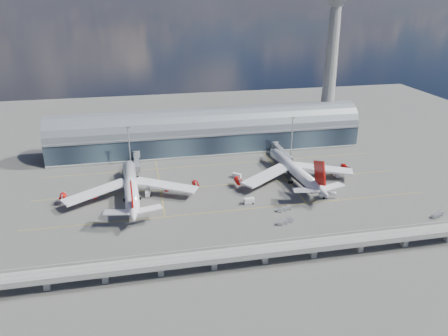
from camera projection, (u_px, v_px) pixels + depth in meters
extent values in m
plane|color=#474744|center=(233.00, 201.00, 219.22)|extent=(500.00, 500.00, 0.00)
cube|color=gold|center=(238.00, 210.00, 210.15)|extent=(200.00, 0.25, 0.01)
cube|color=gold|center=(225.00, 185.00, 237.35)|extent=(200.00, 0.25, 0.01)
cube|color=gold|center=(215.00, 165.00, 264.56)|extent=(200.00, 0.25, 0.01)
cube|color=gold|center=(159.00, 183.00, 239.90)|extent=(0.25, 80.00, 0.01)
cube|color=gold|center=(281.00, 173.00, 252.94)|extent=(0.25, 80.00, 0.01)
cube|color=#1F2834|center=(207.00, 139.00, 287.30)|extent=(200.00, 28.00, 14.00)
cylinder|color=slate|center=(207.00, 129.00, 284.65)|extent=(200.00, 28.00, 28.00)
cube|color=gray|center=(211.00, 136.00, 271.95)|extent=(200.00, 1.00, 1.20)
cube|color=gray|center=(208.00, 148.00, 289.72)|extent=(200.00, 30.00, 1.20)
cube|color=gray|center=(325.00, 133.00, 308.79)|extent=(18.00, 18.00, 8.00)
cone|color=gray|center=(330.00, 75.00, 293.28)|extent=(10.00, 10.00, 90.00)
cone|color=gray|center=(337.00, 1.00, 275.50)|extent=(16.00, 16.00, 8.00)
cube|color=gray|center=(265.00, 251.00, 167.27)|extent=(220.00, 8.50, 1.20)
cube|color=gray|center=(268.00, 254.00, 163.22)|extent=(220.00, 0.40, 1.20)
cube|color=gray|center=(262.00, 243.00, 170.48)|extent=(220.00, 0.40, 1.20)
cube|color=gray|center=(266.00, 251.00, 165.66)|extent=(220.00, 0.12, 0.12)
cube|color=gray|center=(264.00, 247.00, 168.38)|extent=(220.00, 0.12, 0.12)
cube|color=gray|center=(46.00, 283.00, 153.51)|extent=(2.20, 2.20, 5.00)
cube|color=gray|center=(105.00, 276.00, 157.23)|extent=(2.20, 2.20, 5.00)
cube|color=gray|center=(161.00, 270.00, 160.95)|extent=(2.20, 2.20, 5.00)
cube|color=gray|center=(214.00, 263.00, 164.68)|extent=(2.20, 2.20, 5.00)
cube|color=gray|center=(265.00, 257.00, 168.40)|extent=(2.20, 2.20, 5.00)
cube|color=gray|center=(314.00, 252.00, 172.13)|extent=(2.20, 2.20, 5.00)
cube|color=gray|center=(360.00, 246.00, 175.85)|extent=(2.20, 2.20, 5.00)
cube|color=gray|center=(405.00, 241.00, 179.57)|extent=(2.20, 2.20, 5.00)
cube|color=gray|center=(448.00, 236.00, 183.30)|extent=(2.20, 2.20, 5.00)
cylinder|color=gray|center=(130.00, 148.00, 255.05)|extent=(0.70, 0.70, 25.00)
cube|color=gray|center=(128.00, 127.00, 250.25)|extent=(3.00, 0.40, 1.00)
cylinder|color=gray|center=(292.00, 137.00, 273.67)|extent=(0.70, 0.70, 25.00)
cube|color=gray|center=(293.00, 118.00, 268.87)|extent=(3.00, 0.40, 1.00)
cylinder|color=white|center=(131.00, 185.00, 220.96)|extent=(8.19, 54.65, 6.57)
cone|color=white|center=(129.00, 164.00, 248.28)|extent=(6.82, 8.41, 6.57)
cone|color=white|center=(133.00, 214.00, 191.48)|extent=(6.94, 12.52, 6.57)
cube|color=#AE0B07|center=(132.00, 194.00, 191.19)|extent=(1.08, 12.30, 13.60)
cube|color=white|center=(96.00, 192.00, 215.76)|extent=(32.84, 23.55, 2.66)
cube|color=white|center=(165.00, 185.00, 223.09)|extent=(33.33, 22.04, 2.66)
cylinder|color=#AE0B07|center=(95.00, 194.00, 218.17)|extent=(3.44, 5.23, 3.29)
cylinder|color=#AE0B07|center=(63.00, 197.00, 214.92)|extent=(3.44, 5.23, 3.29)
cylinder|color=#AE0B07|center=(166.00, 187.00, 225.77)|extent=(3.44, 5.23, 3.29)
cylinder|color=#AE0B07|center=(195.00, 184.00, 229.03)|extent=(3.44, 5.23, 3.29)
cylinder|color=gray|center=(130.00, 179.00, 240.09)|extent=(0.51, 0.51, 3.08)
cylinder|color=gray|center=(125.00, 198.00, 218.39)|extent=(0.62, 0.62, 3.08)
cylinder|color=gray|center=(139.00, 197.00, 219.79)|extent=(0.62, 0.62, 3.08)
cylinder|color=black|center=(125.00, 200.00, 218.76)|extent=(2.30, 1.61, 1.54)
cylinder|color=black|center=(139.00, 199.00, 220.16)|extent=(2.30, 1.61, 1.54)
cylinder|color=white|center=(294.00, 169.00, 241.30)|extent=(10.90, 52.54, 6.26)
cone|color=white|center=(273.00, 152.00, 267.31)|extent=(7.01, 9.16, 6.26)
cone|color=white|center=(321.00, 191.00, 213.06)|extent=(7.39, 13.46, 6.26)
cube|color=#AE0B07|center=(320.00, 173.00, 212.82)|extent=(1.91, 12.92, 14.29)
cube|color=white|center=(267.00, 175.00, 235.21)|extent=(31.98, 25.02, 2.67)
cube|color=white|center=(323.00, 169.00, 244.22)|extent=(33.35, 20.61, 2.67)
cylinder|color=black|center=(293.00, 172.00, 241.95)|extent=(9.49, 47.13, 5.32)
cylinder|color=#AE0B07|center=(264.00, 177.00, 237.69)|extent=(3.92, 5.68, 3.45)
cylinder|color=#AE0B07|center=(238.00, 180.00, 233.69)|extent=(3.92, 5.68, 3.45)
cylinder|color=#AE0B07|center=(322.00, 170.00, 247.03)|extent=(3.92, 5.68, 3.45)
cylinder|color=#AE0B07|center=(345.00, 167.00, 251.04)|extent=(3.92, 5.68, 3.45)
cylinder|color=gray|center=(280.00, 165.00, 259.41)|extent=(0.54, 0.54, 3.24)
cylinder|color=gray|center=(291.00, 181.00, 238.35)|extent=(0.65, 0.65, 3.24)
cylinder|color=gray|center=(302.00, 179.00, 240.19)|extent=(0.65, 0.65, 3.24)
cylinder|color=black|center=(291.00, 182.00, 238.74)|extent=(2.51, 1.82, 1.62)
cylinder|color=black|center=(302.00, 181.00, 240.58)|extent=(2.51, 1.82, 1.62)
cube|color=gray|center=(137.00, 161.00, 255.74)|extent=(3.00, 24.00, 3.00)
cube|color=gray|center=(137.00, 169.00, 244.86)|extent=(3.60, 3.60, 3.40)
cylinder|color=gray|center=(136.00, 154.00, 266.62)|extent=(4.40, 4.40, 4.00)
cylinder|color=gray|center=(137.00, 174.00, 246.18)|extent=(0.50, 0.50, 3.40)
cylinder|color=black|center=(138.00, 177.00, 246.69)|extent=(1.40, 0.80, 0.80)
cube|color=gray|center=(282.00, 152.00, 270.41)|extent=(3.00, 28.00, 3.00)
cube|color=gray|center=(289.00, 160.00, 257.71)|extent=(3.60, 3.60, 3.40)
cylinder|color=gray|center=(275.00, 145.00, 283.10)|extent=(4.40, 4.40, 4.00)
cylinder|color=gray|center=(289.00, 165.00, 259.04)|extent=(0.50, 0.50, 3.40)
cylinder|color=black|center=(289.00, 167.00, 259.55)|extent=(1.40, 0.80, 0.80)
cube|color=silver|center=(148.00, 192.00, 224.61)|extent=(3.10, 7.21, 2.60)
cylinder|color=black|center=(147.00, 193.00, 227.01)|extent=(2.59, 1.18, 0.90)
cylinder|color=black|center=(149.00, 196.00, 223.08)|extent=(2.59, 1.18, 0.90)
cube|color=silver|center=(249.00, 201.00, 215.53)|extent=(5.25, 2.55, 2.69)
cylinder|color=black|center=(252.00, 203.00, 216.24)|extent=(1.02, 2.62, 0.93)
cylinder|color=black|center=(246.00, 203.00, 215.72)|extent=(1.02, 2.62, 0.93)
cube|color=silver|center=(328.00, 195.00, 222.02)|extent=(8.43, 4.46, 2.63)
cylinder|color=black|center=(332.00, 196.00, 223.57)|extent=(1.57, 2.68, 0.91)
cylinder|color=black|center=(324.00, 198.00, 221.35)|extent=(1.57, 2.68, 0.91)
cube|color=silver|center=(336.00, 173.00, 247.23)|extent=(2.60, 6.68, 2.89)
cylinder|color=black|center=(334.00, 174.00, 249.65)|extent=(2.78, 1.02, 1.00)
cylinder|color=black|center=(337.00, 177.00, 245.78)|extent=(2.78, 1.02, 1.00)
cube|color=silver|center=(267.00, 177.00, 242.99)|extent=(4.04, 5.96, 2.84)
cylinder|color=black|center=(265.00, 178.00, 244.88)|extent=(2.90, 1.76, 0.98)
cylinder|color=black|center=(268.00, 180.00, 242.05)|extent=(2.90, 1.76, 0.98)
cube|color=silver|center=(237.00, 175.00, 245.52)|extent=(5.30, 5.04, 2.29)
cylinder|color=black|center=(238.00, 176.00, 247.16)|extent=(2.06, 2.17, 0.79)
cylinder|color=black|center=(235.00, 178.00, 244.64)|extent=(2.06, 2.17, 0.79)
cube|color=gray|center=(280.00, 211.00, 208.18)|extent=(2.83, 2.29, 0.31)
cube|color=#B9BABF|center=(280.00, 210.00, 207.87)|extent=(2.41, 2.07, 1.54)
cube|color=gray|center=(284.00, 210.00, 209.36)|extent=(2.83, 2.29, 0.31)
cube|color=#B9BABF|center=(285.00, 209.00, 209.05)|extent=(2.41, 2.07, 1.54)
cube|color=gray|center=(289.00, 209.00, 210.54)|extent=(2.83, 2.29, 0.31)
cube|color=#B9BABF|center=(289.00, 207.00, 210.23)|extent=(2.41, 2.07, 1.54)
cube|color=gray|center=(281.00, 224.00, 196.46)|extent=(3.03, 2.52, 0.32)
cube|color=#B9BABF|center=(281.00, 223.00, 196.13)|extent=(2.59, 2.27, 1.62)
cube|color=gray|center=(285.00, 223.00, 197.83)|extent=(3.03, 2.52, 0.32)
cube|color=#B9BABF|center=(286.00, 221.00, 197.51)|extent=(2.59, 2.27, 1.62)
cube|color=gray|center=(290.00, 221.00, 199.20)|extent=(3.03, 2.52, 0.32)
cube|color=#B9BABF|center=(290.00, 220.00, 198.88)|extent=(2.59, 2.27, 1.62)
cube|color=gray|center=(434.00, 218.00, 202.24)|extent=(2.93, 2.54, 0.31)
cube|color=#B9BABF|center=(435.00, 216.00, 201.93)|extent=(2.52, 2.27, 1.54)
cube|color=gray|center=(437.00, 216.00, 203.72)|extent=(2.93, 2.54, 0.31)
cube|color=#B9BABF|center=(438.00, 215.00, 203.41)|extent=(2.52, 2.27, 1.54)
cube|color=gray|center=(440.00, 214.00, 205.21)|extent=(2.93, 2.54, 0.31)
cube|color=#B9BABF|center=(441.00, 213.00, 204.89)|extent=(2.52, 2.27, 1.54)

